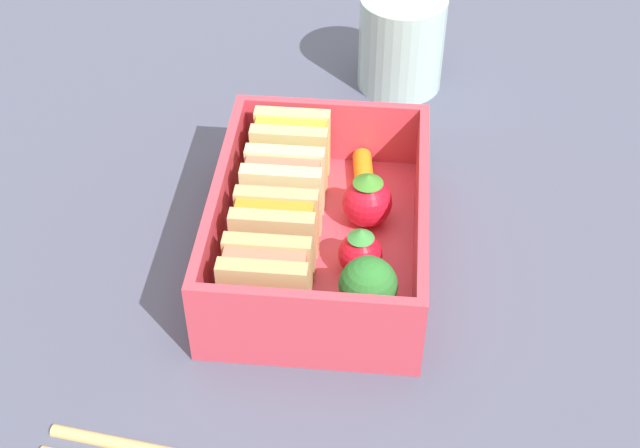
# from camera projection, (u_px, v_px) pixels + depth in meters

# --- Properties ---
(ground_plane) EXTENTS (1.20, 1.20, 0.02)m
(ground_plane) POSITION_uv_depth(u_px,v_px,m) (320.00, 267.00, 0.56)
(ground_plane) COLOR #4F5369
(bento_tray) EXTENTS (0.18, 0.13, 0.01)m
(bento_tray) POSITION_uv_depth(u_px,v_px,m) (320.00, 249.00, 0.55)
(bento_tray) COLOR #DA4151
(bento_tray) RESTS_ON ground_plane
(bento_rim) EXTENTS (0.18, 0.13, 0.04)m
(bento_rim) POSITION_uv_depth(u_px,v_px,m) (320.00, 215.00, 0.53)
(bento_rim) COLOR #DA4151
(bento_rim) RESTS_ON bento_tray
(sandwich_left) EXTENTS (0.03, 0.05, 0.05)m
(sandwich_left) POSITION_uv_depth(u_px,v_px,m) (266.00, 283.00, 0.49)
(sandwich_left) COLOR tan
(sandwich_left) RESTS_ON bento_tray
(sandwich_center_left) EXTENTS (0.03, 0.05, 0.05)m
(sandwich_center_left) POSITION_uv_depth(u_px,v_px,m) (275.00, 234.00, 0.51)
(sandwich_center_left) COLOR tan
(sandwich_center_left) RESTS_ON bento_tray
(sandwich_center) EXTENTS (0.03, 0.05, 0.05)m
(sandwich_center) POSITION_uv_depth(u_px,v_px,m) (284.00, 190.00, 0.54)
(sandwich_center) COLOR beige
(sandwich_center) RESTS_ON bento_tray
(sandwich_center_right) EXTENTS (0.03, 0.05, 0.05)m
(sandwich_center_right) POSITION_uv_depth(u_px,v_px,m) (291.00, 150.00, 0.57)
(sandwich_center_right) COLOR #D4C47C
(sandwich_center_right) RESTS_ON bento_tray
(broccoli_floret) EXTENTS (0.03, 0.03, 0.04)m
(broccoli_floret) POSITION_uv_depth(u_px,v_px,m) (368.00, 287.00, 0.48)
(broccoli_floret) COLOR #8CC25A
(broccoli_floret) RESTS_ON bento_tray
(strawberry_left) EXTENTS (0.03, 0.03, 0.03)m
(strawberry_left) POSITION_uv_depth(u_px,v_px,m) (360.00, 253.00, 0.52)
(strawberry_left) COLOR red
(strawberry_left) RESTS_ON bento_tray
(strawberry_far_left) EXTENTS (0.03, 0.03, 0.04)m
(strawberry_far_left) POSITION_uv_depth(u_px,v_px,m) (367.00, 201.00, 0.55)
(strawberry_far_left) COLOR red
(strawberry_far_left) RESTS_ON bento_tray
(carrot_stick_far_left) EXTENTS (0.04, 0.02, 0.01)m
(carrot_stick_far_left) POSITION_uv_depth(u_px,v_px,m) (364.00, 173.00, 0.58)
(carrot_stick_far_left) COLOR orange
(carrot_stick_far_left) RESTS_ON bento_tray
(drinking_glass) EXTENTS (0.06, 0.06, 0.07)m
(drinking_glass) POSITION_uv_depth(u_px,v_px,m) (401.00, 42.00, 0.67)
(drinking_glass) COLOR silver
(drinking_glass) RESTS_ON ground_plane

